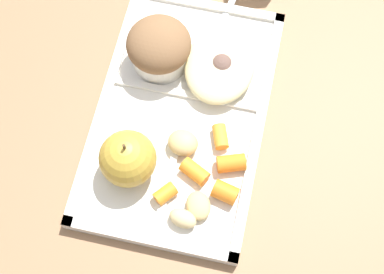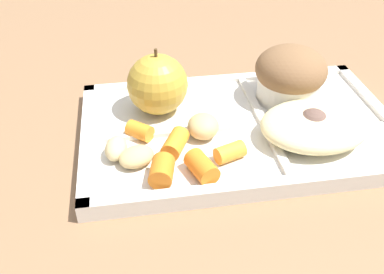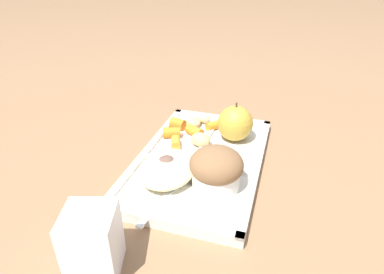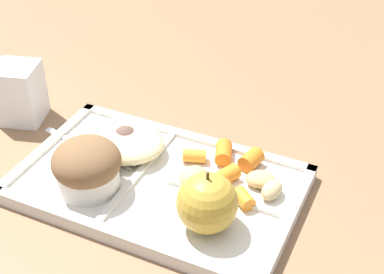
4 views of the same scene
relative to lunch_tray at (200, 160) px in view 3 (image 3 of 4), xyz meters
The scene contains 17 objects.
ground 0.01m from the lunch_tray, ahead, with size 6.00×6.00×0.00m, color #846042.
lunch_tray is the anchor object (origin of this frame).
green_apple 0.11m from the lunch_tray, 152.42° to the left, with size 0.07×0.07×0.08m.
bran_muffin 0.10m from the lunch_tray, 32.31° to the left, with size 0.09×0.09×0.07m.
carrot_slice_tilted 0.10m from the lunch_tray, 126.58° to the right, with size 0.02×0.02×0.04m, color orange.
carrot_slice_large 0.06m from the lunch_tray, 113.26° to the right, with size 0.02×0.02×0.03m, color orange.
carrot_slice_diagonal 0.13m from the lunch_tray, 141.16° to the right, with size 0.02×0.02×0.03m, color orange.
carrot_slice_edge 0.12m from the lunch_tray, behind, with size 0.02×0.02×0.03m, color orange.
carrot_slice_near_corner 0.09m from the lunch_tray, 155.74° to the right, with size 0.02×0.02×0.04m, color orange.
potato_chunk_wedge 0.05m from the lunch_tray, 164.04° to the right, with size 0.04×0.04×0.03m, color tan.
potato_chunk_large 0.15m from the lunch_tray, 166.27° to the right, with size 0.04×0.02×0.02m, color tan.
potato_chunk_golden 0.13m from the lunch_tray, 157.70° to the right, with size 0.04×0.03×0.02m, color tan.
egg_noodle_pile 0.09m from the lunch_tray, 26.80° to the right, with size 0.12×0.09×0.03m, color beige.
meatball_side 0.08m from the lunch_tray, 29.39° to the right, with size 0.04×0.04×0.04m, color brown.
meatball_back 0.08m from the lunch_tray, 27.41° to the right, with size 0.03×0.03×0.03m, color brown.
plastic_fork 0.11m from the lunch_tray, ahead, with size 0.16×0.04×0.00m.
milk_carton 0.27m from the lunch_tray, 12.91° to the right, with size 0.06×0.06×0.09m, color white.
Camera 3 is at (0.50, 0.14, 0.35)m, focal length 30.77 mm.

